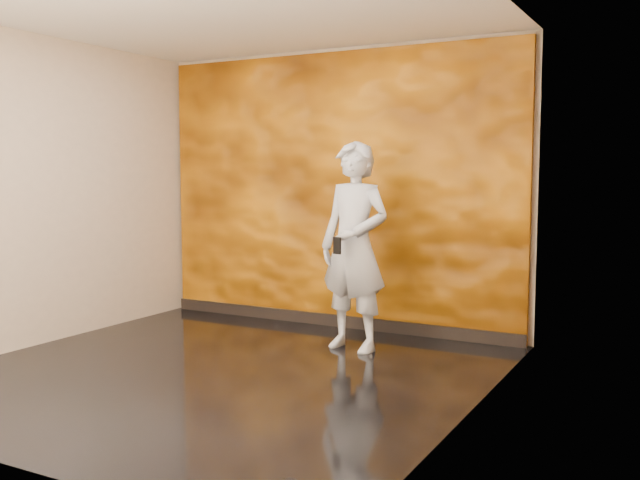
{
  "coord_description": "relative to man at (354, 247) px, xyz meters",
  "views": [
    {
      "loc": [
        3.29,
        -4.45,
        1.57
      ],
      "look_at": [
        0.55,
        0.64,
        1.02
      ],
      "focal_mm": 40.0,
      "sensor_mm": 36.0,
      "label": 1
    }
  ],
  "objects": [
    {
      "name": "phone",
      "position": [
        -0.03,
        -0.28,
        0.03
      ],
      "size": [
        0.08,
        0.03,
        0.14
      ],
      "primitive_type": "cube",
      "rotation": [
        0.0,
        0.0,
        -0.24
      ],
      "color": "black",
      "rests_on": "man"
    },
    {
      "name": "feature_wall",
      "position": [
        -0.61,
        0.8,
        0.46
      ],
      "size": [
        3.9,
        0.06,
        2.75
      ],
      "primitive_type": "cube",
      "color": "orange",
      "rests_on": "ground"
    },
    {
      "name": "baseboard",
      "position": [
        -0.61,
        0.76,
        -0.86
      ],
      "size": [
        3.9,
        0.04,
        0.12
      ],
      "primitive_type": "cube",
      "color": "black",
      "rests_on": "ground"
    },
    {
      "name": "room",
      "position": [
        -0.61,
        -1.16,
        0.48
      ],
      "size": [
        4.02,
        4.02,
        2.81
      ],
      "color": "black",
      "rests_on": "ground"
    },
    {
      "name": "man",
      "position": [
        0.0,
        0.0,
        0.0
      ],
      "size": [
        0.73,
        0.54,
        1.83
      ],
      "primitive_type": "imported",
      "rotation": [
        0.0,
        0.0,
        -0.16
      ],
      "color": "#AAAFBC",
      "rests_on": "ground"
    }
  ]
}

